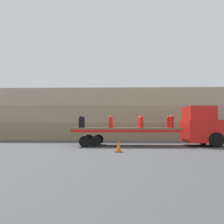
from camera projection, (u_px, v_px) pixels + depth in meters
The scene contains 15 objects.
ground_plane at pixel (126, 146), 16.90m from camera, with size 120.00×120.00×0.00m, color #474749.
rock_cliff at pixel (123, 114), 24.23m from camera, with size 60.00×3.30×5.59m.
truck_cab at pixel (203, 127), 16.83m from camera, with size 2.77×2.71×3.00m.
flatbed_trailer at pixel (118, 131), 16.98m from camera, with size 8.09×2.60×1.39m.
fire_hydrant_black_near_0 at pixel (81, 122), 16.55m from camera, with size 0.36×0.49×0.91m.
fire_hydrant_black_far_0 at pixel (83, 122), 17.65m from camera, with size 0.36×0.49×0.91m.
fire_hydrant_red_near_1 at pixel (111, 122), 16.49m from camera, with size 0.36×0.49×0.91m.
fire_hydrant_red_far_1 at pixel (111, 122), 17.59m from camera, with size 0.36×0.49×0.91m.
fire_hydrant_red_near_2 at pixel (141, 122), 16.43m from camera, with size 0.36×0.49×0.91m.
fire_hydrant_red_far_2 at pixel (140, 122), 17.52m from camera, with size 0.36×0.49×0.91m.
fire_hydrant_red_near_3 at pixel (172, 122), 16.37m from camera, with size 0.36×0.49×0.91m.
fire_hydrant_red_far_3 at pixel (168, 122), 17.46m from camera, with size 0.36×0.49×0.91m.
cargo_strap_rear at pixel (111, 116), 17.07m from camera, with size 0.05×2.70×0.01m.
cargo_strap_middle at pixel (170, 116), 16.94m from camera, with size 0.05×2.70×0.01m.
traffic_cone at pixel (119, 146), 12.87m from camera, with size 0.45×0.45×0.69m.
Camera 1 is at (-0.61, -17.05, 1.57)m, focal length 35.00 mm.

